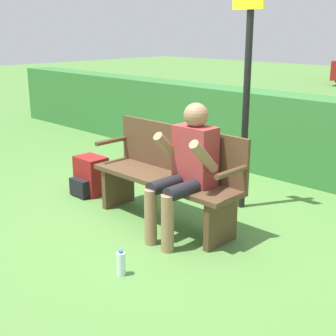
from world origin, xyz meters
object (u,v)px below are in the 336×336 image
(park_bench, at_px, (169,174))
(water_bottle, at_px, (121,263))
(backpack, at_px, (90,177))
(signpost, at_px, (247,85))
(person_seated, at_px, (187,165))

(park_bench, relative_size, water_bottle, 7.84)
(backpack, distance_m, signpost, 2.05)
(person_seated, height_order, signpost, signpost)
(person_seated, distance_m, water_bottle, 1.07)
(park_bench, relative_size, person_seated, 1.34)
(person_seated, bearing_deg, park_bench, 158.98)
(backpack, relative_size, water_bottle, 2.09)
(backpack, bearing_deg, person_seated, -2.28)
(backpack, bearing_deg, signpost, 30.63)
(park_bench, height_order, person_seated, person_seated)
(signpost, bearing_deg, backpack, -149.37)
(park_bench, bearing_deg, backpack, -176.51)
(park_bench, xyz_separation_m, backpack, (-1.20, -0.07, -0.27))
(park_bench, relative_size, backpack, 3.75)
(person_seated, relative_size, backpack, 2.79)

